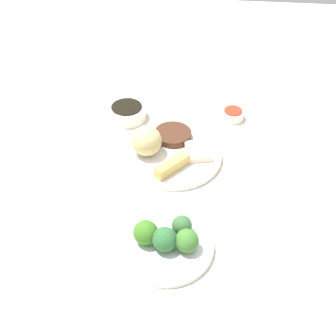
# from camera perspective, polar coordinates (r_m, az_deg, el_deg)

# --- Properties ---
(tabletop) EXTENTS (2.20, 2.20, 0.02)m
(tabletop) POSITION_cam_1_polar(r_m,az_deg,el_deg) (1.18, -1.06, 1.41)
(tabletop) COLOR beige
(tabletop) RESTS_ON ground
(main_plate) EXTENTS (0.26, 0.26, 0.02)m
(main_plate) POSITION_cam_1_polar(r_m,az_deg,el_deg) (1.16, 0.57, 1.61)
(main_plate) COLOR white
(main_plate) RESTS_ON tabletop
(rice_scoop) EXTENTS (0.08, 0.08, 0.08)m
(rice_scoop) POSITION_cam_1_polar(r_m,az_deg,el_deg) (1.13, -2.78, 3.49)
(rice_scoop) COLOR #CAB977
(rice_scoop) RESTS_ON main_plate
(spring_roll) EXTENTS (0.08, 0.09, 0.03)m
(spring_roll) POSITION_cam_1_polar(r_m,az_deg,el_deg) (1.09, 0.54, 0.29)
(spring_roll) COLOR tan
(spring_roll) RESTS_ON main_plate
(crab_rangoon_wonton) EXTENTS (0.08, 0.09, 0.01)m
(crab_rangoon_wonton) POSITION_cam_1_polar(r_m,az_deg,el_deg) (1.15, 3.89, 2.16)
(crab_rangoon_wonton) COLOR beige
(crab_rangoon_wonton) RESTS_ON main_plate
(stir_fry_heap) EXTENTS (0.10, 0.10, 0.02)m
(stir_fry_heap) POSITION_cam_1_polar(r_m,az_deg,el_deg) (1.20, 0.61, 4.27)
(stir_fry_heap) COLOR #452718
(stir_fry_heap) RESTS_ON main_plate
(broccoli_plate) EXTENTS (0.20, 0.20, 0.01)m
(broccoli_plate) POSITION_cam_1_polar(r_m,az_deg,el_deg) (0.95, -0.29, -9.90)
(broccoli_plate) COLOR white
(broccoli_plate) RESTS_ON tabletop
(broccoli_floret_0) EXTENTS (0.05, 0.05, 0.05)m
(broccoli_floret_0) POSITION_cam_1_polar(r_m,az_deg,el_deg) (0.92, -0.43, -9.12)
(broccoli_floret_0) COLOR #2D6432
(broccoli_floret_0) RESTS_ON broccoli_plate
(broccoli_floret_1) EXTENTS (0.04, 0.04, 0.04)m
(broccoli_floret_1) POSITION_cam_1_polar(r_m,az_deg,el_deg) (0.95, 1.78, -7.34)
(broccoli_floret_1) COLOR #376333
(broccoli_floret_1) RESTS_ON broccoli_plate
(broccoli_floret_2) EXTENTS (0.05, 0.05, 0.05)m
(broccoli_floret_2) POSITION_cam_1_polar(r_m,az_deg,el_deg) (0.93, -2.87, -8.25)
(broccoli_floret_2) COLOR #397220
(broccoli_floret_2) RESTS_ON broccoli_plate
(broccoli_floret_5) EXTENTS (0.05, 0.05, 0.05)m
(broccoli_floret_5) POSITION_cam_1_polar(r_m,az_deg,el_deg) (0.92, 2.43, -9.28)
(broccoli_floret_5) COLOR #3B742C
(broccoli_floret_5) RESTS_ON broccoli_plate
(soy_sauce_bowl) EXTENTS (0.11, 0.11, 0.04)m
(soy_sauce_bowl) POSITION_cam_1_polar(r_m,az_deg,el_deg) (1.30, -5.27, 7.04)
(soy_sauce_bowl) COLOR white
(soy_sauce_bowl) RESTS_ON tabletop
(soy_sauce_bowl_liquid) EXTENTS (0.09, 0.09, 0.00)m
(soy_sauce_bowl_liquid) POSITION_cam_1_polar(r_m,az_deg,el_deg) (1.29, -5.32, 7.80)
(soy_sauce_bowl_liquid) COLOR black
(soy_sauce_bowl_liquid) RESTS_ON soy_sauce_bowl
(sauce_ramekin_sweet_and_sour) EXTENTS (0.06, 0.06, 0.03)m
(sauce_ramekin_sweet_and_sour) POSITION_cam_1_polar(r_m,az_deg,el_deg) (1.31, 8.28, 6.73)
(sauce_ramekin_sweet_and_sour) COLOR white
(sauce_ramekin_sweet_and_sour) RESTS_ON tabletop
(sauce_ramekin_sweet_and_sour_liquid) EXTENTS (0.05, 0.05, 0.00)m
(sauce_ramekin_sweet_and_sour_liquid) POSITION_cam_1_polar(r_m,az_deg,el_deg) (1.30, 8.34, 7.26)
(sauce_ramekin_sweet_and_sour_liquid) COLOR red
(sauce_ramekin_sweet_and_sour_liquid) RESTS_ON sauce_ramekin_sweet_and_sour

